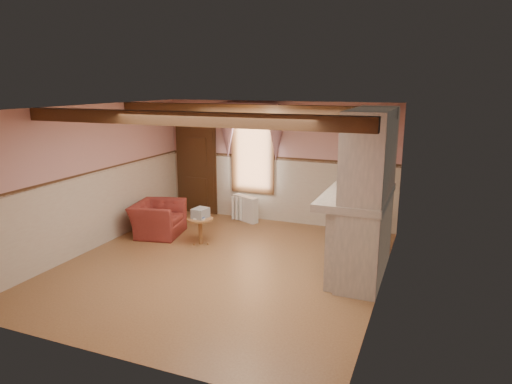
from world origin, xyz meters
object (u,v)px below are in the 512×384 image
at_px(radiator, 245,209).
at_px(oil_lamp, 364,177).
at_px(mantel_clock, 363,180).
at_px(armchair, 158,219).
at_px(bowl, 359,188).
at_px(side_table, 200,231).

bearing_deg(radiator, oil_lamp, -1.20).
bearing_deg(mantel_clock, armchair, -179.07).
bearing_deg(armchair, mantel_clock, -100.64).
bearing_deg(bowl, radiator, 146.25).
height_order(armchair, bowl, bowl).
xyz_separation_m(mantel_clock, oil_lamp, (0.00, 0.14, 0.04)).
bearing_deg(side_table, armchair, 170.73).
xyz_separation_m(side_table, mantel_clock, (3.14, 0.25, 1.25)).
distance_m(armchair, mantel_clock, 4.43).
bearing_deg(mantel_clock, bowl, -90.00).
bearing_deg(oil_lamp, side_table, -172.92).
bearing_deg(mantel_clock, side_table, -175.37).
bearing_deg(oil_lamp, mantel_clock, -90.00).
height_order(mantel_clock, oil_lamp, oil_lamp).
distance_m(armchair, radiator, 2.12).
relative_size(radiator, oil_lamp, 2.50).
bearing_deg(bowl, armchair, 175.66).
distance_m(bowl, mantel_clock, 0.40).
relative_size(radiator, mantel_clock, 2.92).
relative_size(radiator, bowl, 1.91).
bearing_deg(armchair, oil_lamp, -98.83).
height_order(armchair, mantel_clock, mantel_clock).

